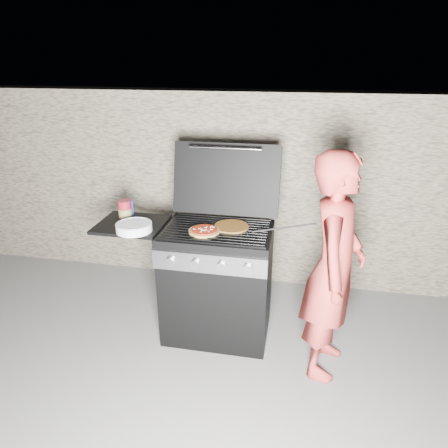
% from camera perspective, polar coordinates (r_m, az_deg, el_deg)
% --- Properties ---
extents(ground, '(50.00, 50.00, 0.00)m').
position_cam_1_polar(ground, '(3.39, -0.86, -14.93)').
color(ground, '#65615D').
extents(stone_wall, '(8.00, 0.35, 1.80)m').
position_cam_1_polar(stone_wall, '(3.89, 2.22, 5.24)').
color(stone_wall, gray).
rests_on(stone_wall, ground).
extents(gas_grill, '(1.34, 0.79, 0.91)m').
position_cam_1_polar(gas_grill, '(3.18, -5.36, -7.84)').
color(gas_grill, black).
rests_on(gas_grill, ground).
extents(pizza_topped, '(0.27, 0.27, 0.02)m').
position_cam_1_polar(pizza_topped, '(2.86, -2.84, -0.92)').
color(pizza_topped, '#AC8453').
rests_on(pizza_topped, gas_grill).
extents(pizza_plain, '(0.32, 0.32, 0.01)m').
position_cam_1_polar(pizza_plain, '(2.94, 1.07, -0.35)').
color(pizza_plain, '#AE782D').
rests_on(pizza_plain, gas_grill).
extents(sauce_jar, '(0.11, 0.11, 0.15)m').
position_cam_1_polar(sauce_jar, '(3.18, -13.96, 1.97)').
color(sauce_jar, maroon).
rests_on(sauce_jar, gas_grill).
extents(blue_carton, '(0.07, 0.05, 0.13)m').
position_cam_1_polar(blue_carton, '(3.23, -13.44, 2.19)').
color(blue_carton, '#2324B6').
rests_on(blue_carton, gas_grill).
extents(plate_stack, '(0.33, 0.33, 0.06)m').
position_cam_1_polar(plate_stack, '(2.96, -12.73, -0.43)').
color(plate_stack, white).
rests_on(plate_stack, gas_grill).
extents(person, '(0.48, 0.64, 1.57)m').
position_cam_1_polar(person, '(2.73, 15.40, -6.14)').
color(person, '#B53530').
rests_on(person, ground).
extents(tongs, '(0.45, 0.06, 0.09)m').
position_cam_1_polar(tongs, '(2.85, 8.54, -0.51)').
color(tongs, black).
rests_on(tongs, gas_grill).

